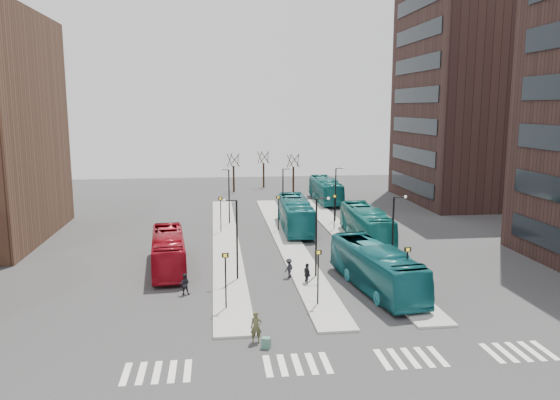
{
  "coord_description": "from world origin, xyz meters",
  "views": [
    {
      "loc": [
        -5.0,
        -21.64,
        12.92
      ],
      "look_at": [
        0.62,
        24.45,
        5.0
      ],
      "focal_mm": 35.0,
      "sensor_mm": 36.0,
      "label": 1
    }
  ],
  "objects": [
    {
      "name": "island_left",
      "position": [
        -4.0,
        30.0,
        0.07
      ],
      "size": [
        2.5,
        45.0,
        0.15
      ],
      "primitive_type": "cube",
      "color": "gray",
      "rests_on": "ground"
    },
    {
      "name": "island_mid",
      "position": [
        2.0,
        30.0,
        0.07
      ],
      "size": [
        2.5,
        45.0,
        0.15
      ],
      "primitive_type": "cube",
      "color": "gray",
      "rests_on": "ground"
    },
    {
      "name": "island_right",
      "position": [
        8.0,
        30.0,
        0.07
      ],
      "size": [
        2.5,
        45.0,
        0.15
      ],
      "primitive_type": "cube",
      "color": "gray",
      "rests_on": "ground"
    },
    {
      "name": "suitcase",
      "position": [
        -2.38,
        6.11,
        0.29
      ],
      "size": [
        0.56,
        0.5,
        0.59
      ],
      "primitive_type": "cube",
      "rotation": [
        0.0,
        0.0,
        -0.3
      ],
      "color": "navy",
      "rests_on": "ground"
    },
    {
      "name": "red_bus",
      "position": [
        -8.79,
        21.76,
        1.48
      ],
      "size": [
        3.43,
        10.8,
        2.96
      ],
      "primitive_type": "imported",
      "rotation": [
        0.0,
        0.0,
        0.09
      ],
      "color": "maroon",
      "rests_on": "ground"
    },
    {
      "name": "teal_bus_a",
      "position": [
        6.34,
        14.79,
        1.61
      ],
      "size": [
        4.24,
        11.84,
        3.23
      ],
      "primitive_type": "imported",
      "rotation": [
        0.0,
        0.0,
        0.13
      ],
      "color": "#145E66",
      "rests_on": "ground"
    },
    {
      "name": "teal_bus_b",
      "position": [
        3.51,
        34.55,
        1.69
      ],
      "size": [
        3.32,
        12.24,
        3.38
      ],
      "primitive_type": "imported",
      "rotation": [
        0.0,
        0.0,
        -0.04
      ],
      "color": "#16686E",
      "rests_on": "ground"
    },
    {
      "name": "teal_bus_c",
      "position": [
        9.69,
        29.07,
        1.62
      ],
      "size": [
        2.91,
        11.69,
        3.24
      ],
      "primitive_type": "imported",
      "rotation": [
        0.0,
        0.0,
        -0.02
      ],
      "color": "#166E6B",
      "rests_on": "ground"
    },
    {
      "name": "teal_bus_d",
      "position": [
        10.23,
        51.36,
        1.64
      ],
      "size": [
        2.87,
        11.78,
        3.28
      ],
      "primitive_type": "imported",
      "rotation": [
        0.0,
        0.0,
        -0.01
      ],
      "color": "#146768",
      "rests_on": "ground"
    },
    {
      "name": "traveller",
      "position": [
        -2.85,
        6.91,
        0.89
      ],
      "size": [
        0.67,
        0.46,
        1.77
      ],
      "primitive_type": "imported",
      "rotation": [
        0.0,
        0.0,
        0.06
      ],
      "color": "#48492C",
      "rests_on": "ground"
    },
    {
      "name": "commuter_a",
      "position": [
        -7.2,
        15.38,
        0.76
      ],
      "size": [
        0.78,
        0.63,
        1.51
      ],
      "primitive_type": "imported",
      "rotation": [
        0.0,
        0.0,
        3.05
      ],
      "color": "black",
      "rests_on": "ground"
    },
    {
      "name": "commuter_b",
      "position": [
        1.64,
        16.36,
        0.82
      ],
      "size": [
        0.66,
        1.03,
        1.64
      ],
      "primitive_type": "imported",
      "rotation": [
        0.0,
        0.0,
        1.86
      ],
      "color": "black",
      "rests_on": "ground"
    },
    {
      "name": "commuter_c",
      "position": [
        0.55,
        18.32,
        0.75
      ],
      "size": [
        1.06,
        1.08,
        1.49
      ],
      "primitive_type": "imported",
      "rotation": [
        0.0,
        0.0,
        3.97
      ],
      "color": "black",
      "rests_on": "ground"
    },
    {
      "name": "crosswalk_stripes",
      "position": [
        1.75,
        4.0,
        0.01
      ],
      "size": [
        22.35,
        2.4,
        0.01
      ],
      "color": "silver",
      "rests_on": "ground"
    },
    {
      "name": "tower_far",
      "position": [
        31.98,
        50.0,
        15.0
      ],
      "size": [
        20.12,
        20.0,
        30.0
      ],
      "color": "#2F1E1A",
      "rests_on": "ground"
    },
    {
      "name": "sign_poles",
      "position": [
        1.6,
        23.0,
        2.41
      ],
      "size": [
        12.45,
        22.12,
        3.65
      ],
      "color": "black",
      "rests_on": "ground"
    },
    {
      "name": "lamp_posts",
      "position": [
        2.64,
        28.0,
        3.58
      ],
      "size": [
        14.04,
        20.24,
        6.12
      ],
      "color": "black",
      "rests_on": "ground"
    },
    {
      "name": "bare_trees",
      "position": [
        2.67,
        62.67,
        2.72
      ],
      "size": [
        10.97,
        8.14,
        5.9
      ],
      "color": "black",
      "rests_on": "ground"
    }
  ]
}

